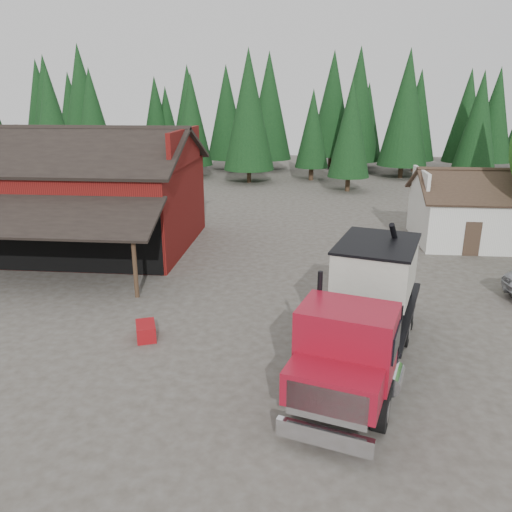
{
  "coord_description": "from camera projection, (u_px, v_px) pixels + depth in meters",
  "views": [
    {
      "loc": [
        1.89,
        -18.43,
        8.79
      ],
      "look_at": [
        -0.23,
        3.17,
        1.8
      ],
      "focal_mm": 35.0,
      "sensor_mm": 36.0,
      "label": 1
    }
  ],
  "objects": [
    {
      "name": "near_pine_d",
      "position": [
        249.0,
        110.0,
        50.65
      ],
      "size": [
        5.28,
        5.28,
        13.4
      ],
      "color": "#382619",
      "rests_on": "ground"
    },
    {
      "name": "farmhouse",
      "position": [
        483.0,
        216.0,
        30.93
      ],
      "size": [
        8.6,
        6.42,
        4.65
      ],
      "color": "silver",
      "rests_on": "ground"
    },
    {
      "name": "red_barn",
      "position": [
        89.0,
        202.0,
        29.91
      ],
      "size": [
        12.8,
        13.63,
        7.18
      ],
      "color": "maroon",
      "rests_on": "ground"
    },
    {
      "name": "equip_box",
      "position": [
        146.0,
        331.0,
        18.87
      ],
      "size": [
        1.04,
        1.28,
        0.6
      ],
      "primitive_type": "cube",
      "rotation": [
        0.0,
        0.0,
        0.36
      ],
      "color": "maroon",
      "rests_on": "ground"
    },
    {
      "name": "feed_truck",
      "position": [
        366.0,
        307.0,
        16.5
      ],
      "size": [
        5.43,
        10.36,
        4.52
      ],
      "rotation": [
        0.0,
        0.0,
        -0.29
      ],
      "color": "black",
      "rests_on": "ground"
    },
    {
      "name": "ground",
      "position": [
        254.0,
        322.0,
        20.33
      ],
      "size": [
        120.0,
        120.0,
        0.0
      ],
      "primitive_type": "plane",
      "color": "#433E35",
      "rests_on": "ground"
    },
    {
      "name": "near_pine_b",
      "position": [
        351.0,
        128.0,
        46.39
      ],
      "size": [
        3.96,
        3.96,
        10.4
      ],
      "color": "#382619",
      "rests_on": "ground"
    },
    {
      "name": "near_pine_a",
      "position": [
        52.0,
        122.0,
        46.94
      ],
      "size": [
        4.4,
        4.4,
        11.4
      ],
      "color": "#382619",
      "rests_on": "ground"
    },
    {
      "name": "conifer_backdrop",
      "position": [
        289.0,
        172.0,
        60.12
      ],
      "size": [
        76.0,
        16.0,
        16.0
      ],
      "primitive_type": null,
      "color": "black",
      "rests_on": "ground"
    }
  ]
}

